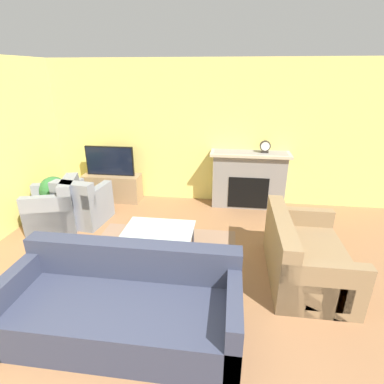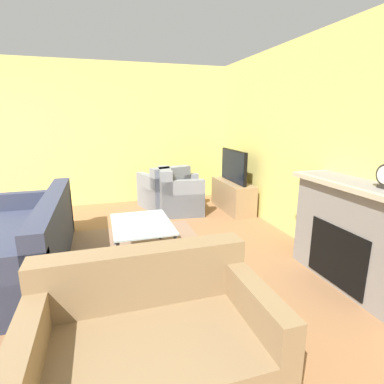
% 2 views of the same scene
% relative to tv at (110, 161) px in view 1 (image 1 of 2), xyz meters
% --- Properties ---
extents(wall_back, '(8.18, 0.06, 2.70)m').
position_rel_tv_xyz_m(wall_back, '(1.42, 0.31, 0.52)').
color(wall_back, '#EADB72').
rests_on(wall_back, ground_plane).
extents(area_rug, '(2.16, 1.91, 0.00)m').
position_rel_tv_xyz_m(area_rug, '(1.41, -1.97, -0.83)').
color(area_rug, '#896B56').
rests_on(area_rug, ground_plane).
extents(fireplace, '(1.47, 0.46, 1.07)m').
position_rel_tv_xyz_m(fireplace, '(2.71, 0.08, -0.27)').
color(fireplace, gray).
rests_on(fireplace, ground_plane).
extents(tv_stand, '(1.14, 0.40, 0.54)m').
position_rel_tv_xyz_m(tv_stand, '(-0.00, 0.00, -0.56)').
color(tv_stand, '#997A56').
rests_on(tv_stand, ground_plane).
extents(tv, '(0.96, 0.05, 0.58)m').
position_rel_tv_xyz_m(tv, '(0.00, 0.00, 0.00)').
color(tv, black).
rests_on(tv, tv_stand).
extents(couch_sectional, '(2.29, 0.97, 0.82)m').
position_rel_tv_xyz_m(couch_sectional, '(1.38, -3.19, -0.54)').
color(couch_sectional, '#33384C').
rests_on(couch_sectional, ground_plane).
extents(couch_loveseat, '(0.91, 1.46, 0.82)m').
position_rel_tv_xyz_m(couch_loveseat, '(3.32, -2.08, -0.54)').
color(couch_loveseat, '#8C704C').
rests_on(couch_loveseat, ground_plane).
extents(armchair_by_window, '(0.96, 0.93, 0.82)m').
position_rel_tv_xyz_m(armchair_by_window, '(-0.52, -1.18, -0.53)').
color(armchair_by_window, gray).
rests_on(armchair_by_window, ground_plane).
extents(armchair_accent, '(0.78, 0.83, 0.82)m').
position_rel_tv_xyz_m(armchair_accent, '(-0.13, -1.00, -0.52)').
color(armchair_accent, gray).
rests_on(armchair_accent, ground_plane).
extents(coffee_table, '(0.96, 0.71, 0.43)m').
position_rel_tv_xyz_m(coffee_table, '(1.41, -1.87, -0.44)').
color(coffee_table, '#333338').
rests_on(coffee_table, ground_plane).
extents(potted_plant, '(0.48, 0.48, 0.77)m').
position_rel_tv_xyz_m(potted_plant, '(-0.70, -0.90, -0.37)').
color(potted_plant, beige).
rests_on(potted_plant, ground_plane).
extents(mantel_clock, '(0.19, 0.07, 0.22)m').
position_rel_tv_xyz_m(mantel_clock, '(2.97, 0.08, 0.36)').
color(mantel_clock, '#28231E').
rests_on(mantel_clock, fireplace).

